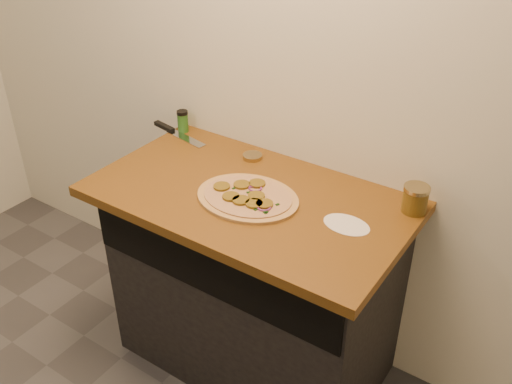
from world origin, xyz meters
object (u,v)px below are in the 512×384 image
Objects in this scene: chefs_knife at (174,132)px; spice_shaker at (183,121)px; pizza at (248,197)px; salsa_jar at (415,199)px.

chefs_knife is 0.06m from spice_shaker.
spice_shaker is at bearing 62.19° from chefs_knife.
pizza is 1.23× the size of chefs_knife.
salsa_jar reaches higher than chefs_knife.
pizza is at bearing -153.54° from salsa_jar.
salsa_jar is 1.01× the size of spice_shaker.
salsa_jar is 1.10m from spice_shaker.
pizza reaches higher than chefs_knife.
spice_shaker is (0.02, 0.04, 0.04)m from chefs_knife.
spice_shaker is (-1.10, 0.04, -0.00)m from salsa_jar.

